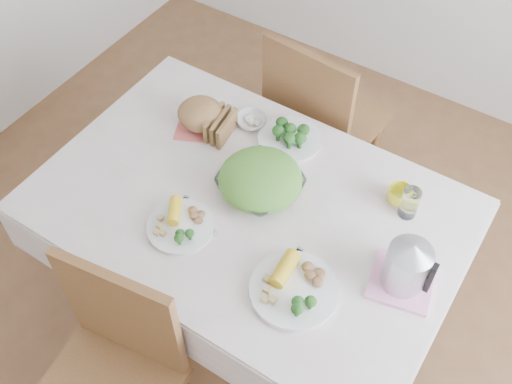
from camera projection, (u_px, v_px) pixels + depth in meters
The scene contains 18 objects.
floor at pixel (250, 306), 2.72m from camera, with size 3.60×3.60×0.00m, color brown.
dining_table at pixel (249, 262), 2.43m from camera, with size 1.40×0.90×0.75m, color brown.
tablecloth at pixel (248, 205), 2.13m from camera, with size 1.50×1.00×0.01m, color beige.
chair_far at pixel (327, 124), 2.80m from camera, with size 0.45×0.45×1.00m, color brown.
salad_bowl at pixel (260, 185), 2.14m from camera, with size 0.28×0.28×0.07m, color white.
dinner_plate_left at pixel (181, 227), 2.05m from camera, with size 0.23×0.23×0.02m, color white.
dinner_plate_right at pixel (294, 290), 1.90m from camera, with size 0.29×0.29×0.02m, color white.
broccoli_plate at pixel (290, 140), 2.31m from camera, with size 0.25×0.25×0.02m, color beige.
napkin at pixel (202, 125), 2.37m from camera, with size 0.19×0.19×0.00m, color #EC6660.
bread_loaf at pixel (201, 114), 2.33m from camera, with size 0.19×0.18×0.11m, color brown.
fruit_bowl at pixel (251, 121), 2.36m from camera, with size 0.12×0.12×0.04m, color white.
yellow_mug at pixel (399, 195), 2.11m from camera, with size 0.09×0.09×0.07m, color yellow.
glass_tumbler at pixel (410, 202), 2.05m from camera, with size 0.06×0.06×0.12m, color white.
pink_tray at pixel (401, 281), 1.92m from camera, with size 0.20×0.20×0.02m, color #FB99C6.
electric_kettle at pixel (408, 262), 1.83m from camera, with size 0.14×0.14×0.20m, color #B2B5BA.
fork_left at pixel (177, 215), 2.09m from camera, with size 0.02×0.17×0.00m, color silver.
fork_right at pixel (285, 270), 1.95m from camera, with size 0.02×0.19×0.00m, color silver.
knife at pixel (188, 230), 2.05m from camera, with size 0.02×0.21×0.00m, color silver.
Camera 1 is at (0.73, -1.08, 2.45)m, focal length 42.00 mm.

